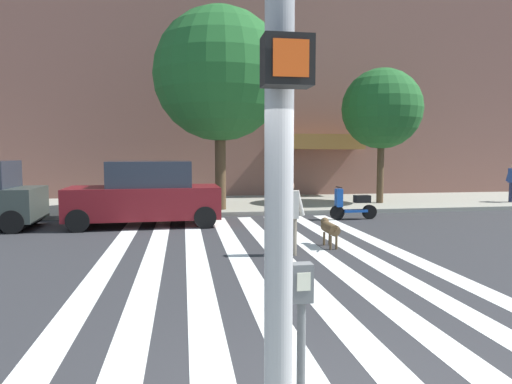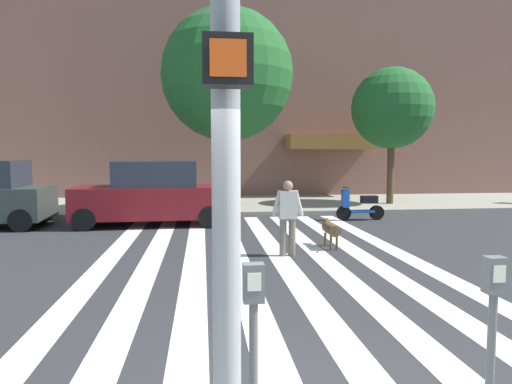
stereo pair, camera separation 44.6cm
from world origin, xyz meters
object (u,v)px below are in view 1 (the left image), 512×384
Objects in this scene: parked_car_behind_first at (146,195)px; street_tree_nearest at (220,75)px; pedestrian_dog_walker at (289,213)px; dog_on_leash at (330,228)px; parking_meter_curbside at (301,334)px; parked_scooter at (353,205)px; street_tree_middle at (382,109)px.

parked_car_behind_first is 5.38m from street_tree_nearest.
parked_car_behind_first is 2.79× the size of pedestrian_dog_walker.
street_tree_nearest is at bearing 107.88° from dog_on_leash.
parking_meter_curbside is 0.30× the size of parked_car_behind_first.
street_tree_nearest is at bearing 151.89° from parked_scooter.
street_tree_nearest is 6.89m from street_tree_middle.
dog_on_leash is at bearing -121.92° from street_tree_middle.
pedestrian_dog_walker is at bearing -82.87° from street_tree_nearest.
parked_car_behind_first is 2.80× the size of parked_scooter.
street_tree_middle reaches higher than parked_scooter.
parked_scooter is 5.47m from street_tree_middle.
pedestrian_dog_walker reaches higher than parked_scooter.
parked_scooter is 0.22× the size of street_tree_nearest.
street_tree_nearest is 4.44× the size of pedestrian_dog_walker.
parked_car_behind_first is 4.12× the size of dog_on_leash.
parked_scooter is 5.94m from pedestrian_dog_walker.
parked_scooter is 1.00× the size of pedestrian_dog_walker.
pedestrian_dog_walker reaches higher than parking_meter_curbside.
parking_meter_curbside is at bearing -116.22° from street_tree_middle.
dog_on_leash is at bearing 32.71° from pedestrian_dog_walker.
pedestrian_dog_walker is 1.48× the size of dog_on_leash.
pedestrian_dog_walker is (-5.83, -8.23, -3.09)m from street_tree_middle.
parking_meter_curbside is 7.86m from dog_on_leash.
pedestrian_dog_walker is at bearing -147.29° from dog_on_leash.
street_tree_middle reaches higher than parking_meter_curbside.
parking_meter_curbside is 1.23× the size of dog_on_leash.
parked_car_behind_first is at bearing -135.28° from street_tree_nearest.
parking_meter_curbside is 0.25× the size of street_tree_middle.
parking_meter_curbside is 0.19× the size of street_tree_nearest.
dog_on_leash is at bearing -118.11° from parked_scooter.
parked_scooter is (4.85, 11.49, -0.55)m from parking_meter_curbside.
street_tree_nearest is at bearing 44.72° from parked_car_behind_first.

